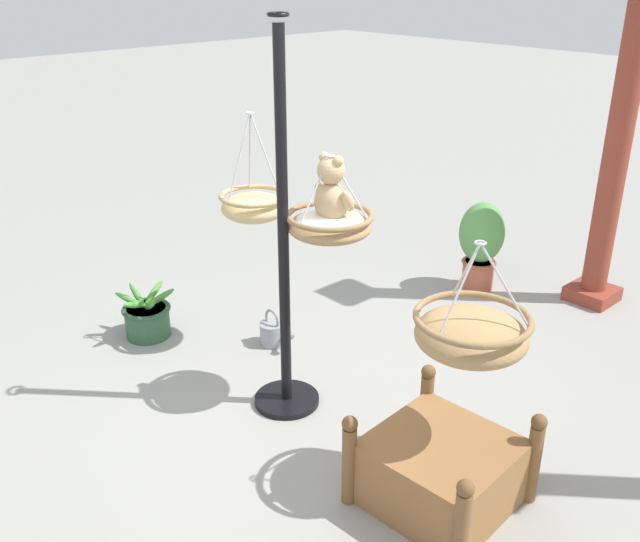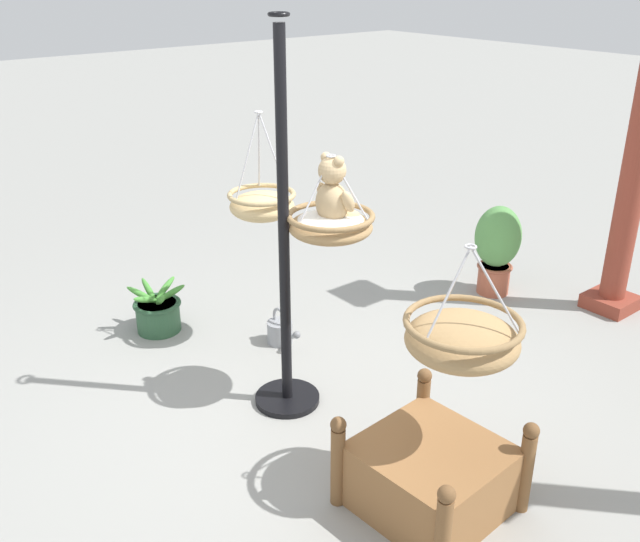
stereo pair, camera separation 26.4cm
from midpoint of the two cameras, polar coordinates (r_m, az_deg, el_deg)
ground_plane at (r=4.80m, az=1.07°, el=-11.24°), size 40.00×40.00×0.00m
display_pole_central at (r=4.49m, az=-1.17°, el=-2.20°), size 0.44×0.44×2.51m
hanging_basket_with_teddy at (r=4.34m, az=2.61°, el=3.79°), size 0.55×0.55×0.53m
teddy_bear at (r=4.29m, az=2.88°, el=6.23°), size 0.30×0.27×0.44m
hanging_basket_left_high at (r=5.13m, az=-3.27°, el=5.44°), size 0.50×0.50×0.79m
hanging_basket_right_low at (r=3.67m, az=13.52°, el=-5.32°), size 0.61×0.61×0.63m
greenhouse_pillar_left at (r=6.21m, az=25.58°, el=8.71°), size 0.40×0.40×2.86m
wooden_planter_box at (r=4.02m, az=10.91°, el=-15.90°), size 0.85×0.84×0.56m
potted_plant_fern_front at (r=6.43m, az=15.34°, el=1.99°), size 0.41×0.41×0.82m
potted_plant_bushy_green at (r=5.79m, az=-11.78°, el=-3.32°), size 0.45×0.49×0.42m
watering_can at (r=5.52m, az=-1.85°, el=-4.94°), size 0.35×0.20×0.30m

